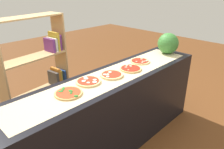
{
  "coord_description": "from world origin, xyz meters",
  "views": [
    {
      "loc": [
        -1.53,
        -1.5,
        1.91
      ],
      "look_at": [
        0.0,
        0.0,
        0.97
      ],
      "focal_mm": 34.22,
      "sensor_mm": 36.0,
      "label": 1
    }
  ],
  "objects_px": {
    "pizza_mozzarella_2": "(112,75)",
    "pizza_spinach_0": "(69,93)",
    "bookshelf": "(44,77)",
    "pizza_mushroom_4": "(140,61)",
    "pizza_mozzarella_1": "(88,81)",
    "watermelon": "(168,43)",
    "pizza_mushroom_3": "(131,69)"
  },
  "relations": [
    {
      "from": "pizza_spinach_0",
      "to": "pizza_mozzarella_1",
      "type": "height_order",
      "value": "pizza_mozzarella_1"
    },
    {
      "from": "pizza_spinach_0",
      "to": "pizza_mozzarella_2",
      "type": "xyz_separation_m",
      "value": [
        0.57,
        0.01,
        0.0
      ]
    },
    {
      "from": "bookshelf",
      "to": "pizza_mushroom_4",
      "type": "bearing_deg",
      "value": -48.87
    },
    {
      "from": "pizza_mozzarella_2",
      "to": "watermelon",
      "type": "distance_m",
      "value": 1.15
    },
    {
      "from": "pizza_mushroom_3",
      "to": "pizza_mushroom_4",
      "type": "xyz_separation_m",
      "value": [
        0.29,
        0.08,
        -0.0
      ]
    },
    {
      "from": "pizza_mozzarella_1",
      "to": "bookshelf",
      "type": "xyz_separation_m",
      "value": [
        0.01,
        0.98,
        -0.26
      ]
    },
    {
      "from": "pizza_mushroom_3",
      "to": "pizza_mushroom_4",
      "type": "relative_size",
      "value": 1.01
    },
    {
      "from": "pizza_mushroom_4",
      "to": "bookshelf",
      "type": "bearing_deg",
      "value": 131.13
    },
    {
      "from": "pizza_mozzarella_2",
      "to": "bookshelf",
      "type": "bearing_deg",
      "value": 105.24
    },
    {
      "from": "watermelon",
      "to": "bookshelf",
      "type": "distance_m",
      "value": 1.81
    },
    {
      "from": "pizza_mushroom_4",
      "to": "watermelon",
      "type": "relative_size",
      "value": 0.85
    },
    {
      "from": "pizza_mushroom_3",
      "to": "bookshelf",
      "type": "xyz_separation_m",
      "value": [
        -0.57,
        1.06,
        -0.26
      ]
    },
    {
      "from": "pizza_mozzarella_2",
      "to": "watermelon",
      "type": "xyz_separation_m",
      "value": [
        1.14,
        -0.01,
        0.13
      ]
    },
    {
      "from": "pizza_spinach_0",
      "to": "watermelon",
      "type": "height_order",
      "value": "watermelon"
    },
    {
      "from": "pizza_mozzarella_1",
      "to": "pizza_mozzarella_2",
      "type": "relative_size",
      "value": 1.01
    },
    {
      "from": "pizza_mushroom_3",
      "to": "pizza_mozzarella_1",
      "type": "bearing_deg",
      "value": 171.51
    },
    {
      "from": "pizza_mozzarella_2",
      "to": "pizza_mushroom_4",
      "type": "xyz_separation_m",
      "value": [
        0.58,
        0.05,
        -0.0
      ]
    },
    {
      "from": "pizza_mushroom_4",
      "to": "watermelon",
      "type": "xyz_separation_m",
      "value": [
        0.57,
        -0.06,
        0.14
      ]
    },
    {
      "from": "watermelon",
      "to": "pizza_mozzarella_2",
      "type": "bearing_deg",
      "value": 179.7
    },
    {
      "from": "pizza_mozzarella_1",
      "to": "bookshelf",
      "type": "relative_size",
      "value": 0.17
    },
    {
      "from": "pizza_mozzarella_1",
      "to": "watermelon",
      "type": "distance_m",
      "value": 1.44
    },
    {
      "from": "pizza_spinach_0",
      "to": "pizza_mozzarella_2",
      "type": "height_order",
      "value": "pizza_mozzarella_2"
    },
    {
      "from": "pizza_mushroom_3",
      "to": "bookshelf",
      "type": "height_order",
      "value": "bookshelf"
    },
    {
      "from": "pizza_mozzarella_1",
      "to": "pizza_mushroom_3",
      "type": "bearing_deg",
      "value": -8.49
    },
    {
      "from": "pizza_spinach_0",
      "to": "bookshelf",
      "type": "relative_size",
      "value": 0.17
    },
    {
      "from": "pizza_mozzarella_1",
      "to": "pizza_mushroom_4",
      "type": "relative_size",
      "value": 1.03
    },
    {
      "from": "pizza_spinach_0",
      "to": "pizza_mushroom_3",
      "type": "relative_size",
      "value": 1.02
    },
    {
      "from": "pizza_mozzarella_2",
      "to": "bookshelf",
      "type": "height_order",
      "value": "bookshelf"
    },
    {
      "from": "pizza_mozzarella_1",
      "to": "watermelon",
      "type": "xyz_separation_m",
      "value": [
        1.43,
        -0.06,
        0.13
      ]
    },
    {
      "from": "pizza_mozzarella_2",
      "to": "pizza_spinach_0",
      "type": "bearing_deg",
      "value": -178.97
    },
    {
      "from": "pizza_spinach_0",
      "to": "pizza_mushroom_4",
      "type": "bearing_deg",
      "value": 2.99
    },
    {
      "from": "pizza_mushroom_3",
      "to": "watermelon",
      "type": "height_order",
      "value": "watermelon"
    }
  ]
}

